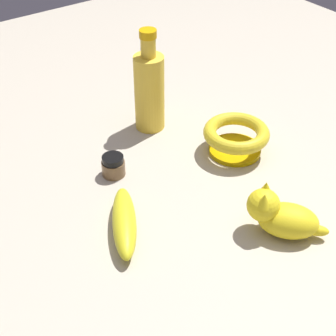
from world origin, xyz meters
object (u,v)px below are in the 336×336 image
Objects in this scene: banana at (124,222)px; bowl at (236,136)px; nail_polish_jar at (113,166)px; bottle_tall at (149,89)px; cat_figurine at (281,215)px.

banana is 0.32m from bowl.
bottle_tall is at bearing -147.27° from nail_polish_jar.
bowl is at bearing 115.64° from bottle_tall.
cat_figurine is (-0.15, 0.31, 0.02)m from nail_polish_jar.
bowl is at bearing 161.00° from nail_polish_jar.
nail_polish_jar is 0.26m from bowl.
bowl is 1.10× the size of cat_figurine.
banana is at bearing 47.93° from bottle_tall.
cat_figurine is at bearing 83.14° from banana.
bottle_tall reaches higher than nail_polish_jar.
cat_figurine reaches higher than banana.
banana is 1.41× the size of cat_figurine.
cat_figurine is (0.10, 0.22, -0.00)m from bowl.
banana is 0.77× the size of bottle_tall.
bottle_tall is (-0.22, -0.25, 0.07)m from banana.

